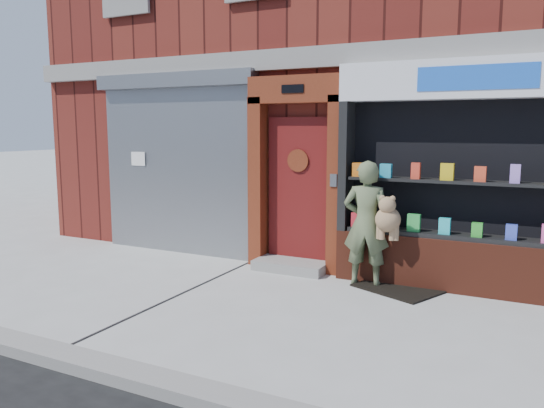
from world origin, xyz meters
The scene contains 8 objects.
ground centered at (0.00, 0.00, 0.00)m, with size 80.00×80.00×0.00m, color #9E9E99.
curb centered at (0.00, -2.15, 0.06)m, with size 60.00×0.30×0.12m, color gray.
building centered at (0.00, 5.99, 4.00)m, with size 12.00×8.16×8.00m.
shutter_bay centered at (-3.00, 1.93, 1.72)m, with size 3.10×0.30×3.04m.
red_door_bay centered at (-0.75, 1.86, 1.46)m, with size 1.52×0.58×2.90m.
pharmacy_bay centered at (1.75, 1.81, 1.37)m, with size 3.50×0.41×3.00m.
woman centered at (0.49, 1.48, 0.87)m, with size 0.82×0.51×1.71m.
doormat centered at (0.91, 1.47, 0.01)m, with size 1.03×0.72×0.03m, color black.
Camera 1 is at (2.50, -5.39, 2.15)m, focal length 35.00 mm.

